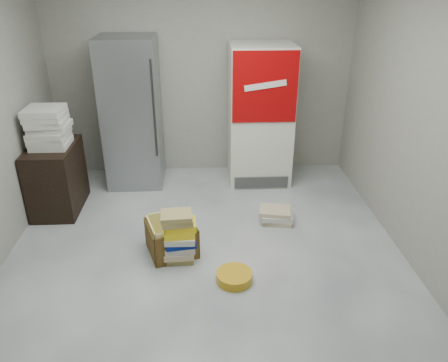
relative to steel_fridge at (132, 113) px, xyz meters
The scene contains 10 objects.
ground 2.50m from the steel_fridge, 67.10° to the right, with size 5.00×5.00×0.00m, color silver.
room_shell 2.46m from the steel_fridge, 67.10° to the right, with size 4.04×5.04×2.82m.
steel_fridge is the anchor object (origin of this frame).
coke_cooler 1.65m from the steel_fridge, ahead, with size 0.80×0.73×1.80m.
wood_shelf 1.23m from the steel_fridge, 138.69° to the right, with size 0.50×0.80×0.80m, color black.
supply_box_stack 1.10m from the steel_fridge, 138.31° to the right, with size 0.43×0.43×0.45m.
phonebook_stack_main 2.09m from the steel_fridge, 70.88° to the right, with size 0.34×0.28×0.54m.
phonebook_stack_side 2.26m from the steel_fridge, 34.49° to the right, with size 0.42×0.34×0.16m.
cardboard_box 1.97m from the steel_fridge, 71.95° to the right, with size 0.57×0.57×0.37m.
bucket_lid 2.67m from the steel_fridge, 62.42° to the right, with size 0.34×0.34×0.09m, color gold.
Camera 1 is at (-0.00, -3.33, 2.61)m, focal length 35.00 mm.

